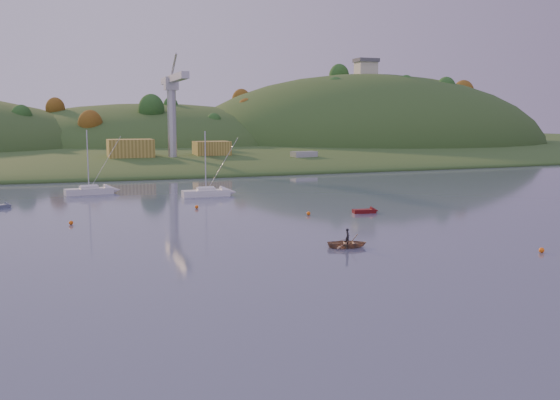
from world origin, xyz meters
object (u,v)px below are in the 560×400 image
object	(u,v)px
red_tender	(369,211)
sailboat_near	(206,192)
canoe	(347,243)
sailboat_far	(89,190)
grey_dinghy	(4,206)

from	to	relation	value
red_tender	sailboat_near	bearing A→B (deg)	131.31
canoe	red_tender	bearing A→B (deg)	-19.80
sailboat_far	red_tender	distance (m)	47.51
red_tender	grey_dinghy	world-z (taller)	red_tender
sailboat_far	canoe	xyz separation A→B (m)	(21.35, -52.46, -0.30)
canoe	red_tender	distance (m)	22.80
sailboat_near	red_tender	world-z (taller)	sailboat_near
canoe	grey_dinghy	bearing A→B (deg)	52.75
canoe	grey_dinghy	world-z (taller)	grey_dinghy
red_tender	grey_dinghy	bearing A→B (deg)	162.37
sailboat_near	sailboat_far	size ratio (longest dim) A/B	0.99
sailboat_near	red_tender	bearing A→B (deg)	-56.27
sailboat_near	sailboat_far	distance (m)	19.63
sailboat_near	grey_dinghy	world-z (taller)	sailboat_near
sailboat_near	canoe	world-z (taller)	sailboat_near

